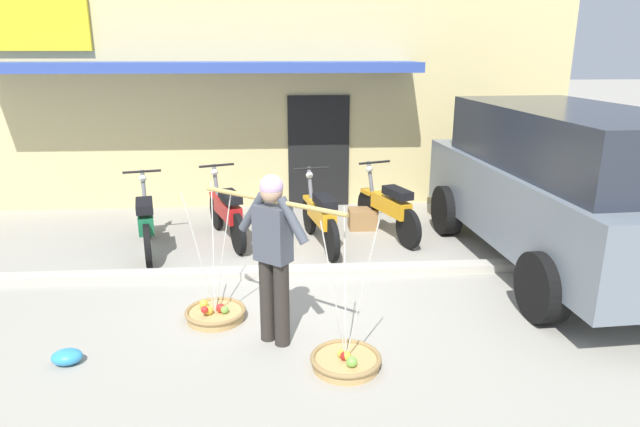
# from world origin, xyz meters

# --- Properties ---
(ground_plane) EXTENTS (90.00, 90.00, 0.00)m
(ground_plane) POSITION_xyz_m (0.00, 0.00, 0.00)
(ground_plane) COLOR #9E998C
(sidewalk_curb) EXTENTS (20.00, 0.24, 0.10)m
(sidewalk_curb) POSITION_xyz_m (0.00, 0.70, 0.05)
(sidewalk_curb) COLOR #BAB4A5
(sidewalk_curb) RESTS_ON ground
(fruit_vendor) EXTENTS (1.31, 1.06, 1.70)m
(fruit_vendor) POSITION_xyz_m (-0.31, -0.95, 0.98)
(fruit_vendor) COLOR #2D2823
(fruit_vendor) RESTS_ON ground
(fruit_basket_left_side) EXTENTS (0.65, 0.65, 1.45)m
(fruit_basket_left_side) POSITION_xyz_m (-0.96, -0.44, 0.08)
(fruit_basket_left_side) COLOR tan
(fruit_basket_left_side) RESTS_ON ground
(fruit_basket_right_side) EXTENTS (0.65, 0.65, 1.45)m
(fruit_basket_right_side) POSITION_xyz_m (0.33, -1.47, 0.07)
(fruit_basket_right_side) COLOR tan
(fruit_basket_right_side) RESTS_ON ground
(motorcycle_nearest_shop) EXTENTS (0.62, 1.79, 1.09)m
(motorcycle_nearest_shop) POSITION_xyz_m (-2.14, 1.72, 0.45)
(motorcycle_nearest_shop) COLOR black
(motorcycle_nearest_shop) RESTS_ON ground
(motorcycle_second_in_row) EXTENTS (0.76, 1.74, 1.09)m
(motorcycle_second_in_row) POSITION_xyz_m (-1.04, 2.10, 0.45)
(motorcycle_second_in_row) COLOR black
(motorcycle_second_in_row) RESTS_ON ground
(motorcycle_third_in_row) EXTENTS (0.57, 1.80, 1.09)m
(motorcycle_third_in_row) POSITION_xyz_m (0.33, 1.76, 0.45)
(motorcycle_third_in_row) COLOR black
(motorcycle_third_in_row) RESTS_ON ground
(motorcycle_end_of_row) EXTENTS (0.74, 1.75, 1.09)m
(motorcycle_end_of_row) POSITION_xyz_m (1.41, 2.15, 0.45)
(motorcycle_end_of_row) COLOR black
(motorcycle_end_of_row) RESTS_ON ground
(parked_truck) EXTENTS (2.36, 4.90, 2.10)m
(parked_truck) POSITION_xyz_m (3.37, 0.77, 1.13)
(parked_truck) COLOR slate
(parked_truck) RESTS_ON ground
(storefront_building) EXTENTS (13.00, 6.00, 4.20)m
(storefront_building) POSITION_xyz_m (-1.49, 6.49, 2.10)
(storefront_building) COLOR #DBC684
(storefront_building) RESTS_ON ground
(plastic_litter_bag) EXTENTS (0.28, 0.22, 0.14)m
(plastic_litter_bag) POSITION_xyz_m (-2.23, -1.22, 0.07)
(plastic_litter_bag) COLOR #3393D1
(plastic_litter_bag) RESTS_ON ground
(wooden_crate) EXTENTS (0.44, 0.36, 0.32)m
(wooden_crate) POSITION_xyz_m (1.07, 2.55, 0.16)
(wooden_crate) COLOR olive
(wooden_crate) RESTS_ON ground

